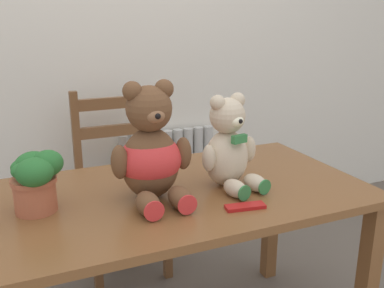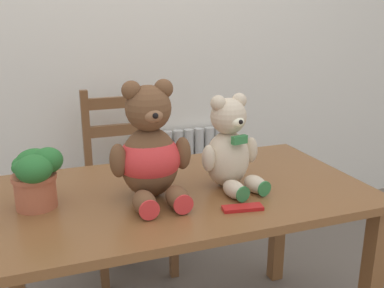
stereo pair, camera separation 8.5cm
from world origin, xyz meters
name	(u,v)px [view 1 (the left image)]	position (x,y,z in m)	size (l,w,h in m)	color
wall_back	(106,17)	(0.00, 1.47, 1.30)	(8.00, 0.04, 2.60)	silver
radiator	(168,185)	(0.32, 1.40, 0.29)	(0.62, 0.10, 0.64)	beige
dining_table	(182,215)	(0.00, 0.37, 0.60)	(1.33, 0.74, 0.71)	brown
wooden_chair_behind	(119,185)	(-0.05, 1.13, 0.45)	(0.40, 0.43, 0.94)	brown
teddy_bear_left	(151,153)	(-0.12, 0.34, 0.87)	(0.28, 0.28, 0.40)	brown
teddy_bear_right	(229,147)	(0.17, 0.34, 0.85)	(0.24, 0.26, 0.34)	beige
potted_plant	(35,177)	(-0.49, 0.39, 0.82)	(0.16, 0.17, 0.20)	#B25B3D
chocolate_bar	(245,207)	(0.13, 0.14, 0.71)	(0.13, 0.04, 0.01)	red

